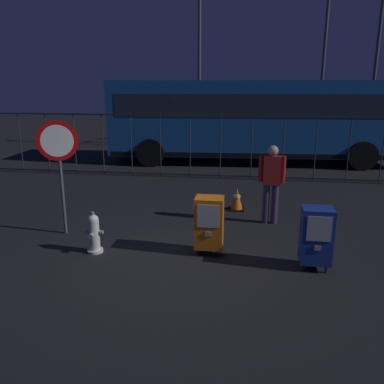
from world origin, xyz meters
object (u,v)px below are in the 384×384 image
object	(u,v)px
newspaper_box_secondary	(209,223)
pedestrian	(271,180)
street_light_near_left	(199,59)
street_light_near_right	(324,52)
stop_sign	(59,154)
traffic_cone	(237,199)
newspaper_box_primary	(316,235)
bus_near	(253,116)
street_light_far_left	(380,30)
fire_hydrant	(94,233)

from	to	relation	value
newspaper_box_secondary	pedestrian	world-z (taller)	pedestrian
street_light_near_left	street_light_near_right	bearing A→B (deg)	13.65
street_light_near_left	street_light_near_right	distance (m)	5.60
stop_sign	traffic_cone	distance (m)	4.12
newspaper_box_primary	newspaper_box_secondary	xyz separation A→B (m)	(-1.74, 0.35, 0.00)
newspaper_box_primary	street_light_near_right	distance (m)	13.82
pedestrian	traffic_cone	distance (m)	1.30
newspaper_box_primary	bus_near	xyz separation A→B (m)	(-0.97, 9.06, 1.14)
bus_near	street_light_far_left	xyz separation A→B (m)	(4.85, 2.61, 3.23)
newspaper_box_primary	street_light_near_left	world-z (taller)	street_light_near_left
stop_sign	pedestrian	distance (m)	4.27
stop_sign	street_light_near_right	world-z (taller)	street_light_near_right
newspaper_box_secondary	street_light_near_left	size ratio (longest dim) A/B	0.15
bus_near	newspaper_box_primary	bearing A→B (deg)	-87.05
fire_hydrant	traffic_cone	bearing A→B (deg)	49.65
stop_sign	street_light_near_left	distance (m)	11.26
pedestrian	street_light_near_left	distance (m)	10.55
bus_near	street_light_near_left	size ratio (longest dim) A/B	1.58
fire_hydrant	street_light_near_left	bearing A→B (deg)	88.20
newspaper_box_secondary	pedestrian	distance (m)	2.11
pedestrian	street_light_near_right	distance (m)	11.85
bus_near	street_light_near_right	bearing A→B (deg)	50.30
newspaper_box_secondary	street_light_far_left	world-z (taller)	street_light_far_left
traffic_cone	street_light_far_left	xyz separation A→B (m)	(5.21, 8.74, 4.68)
bus_near	street_light_far_left	world-z (taller)	street_light_far_left
newspaper_box_secondary	street_light_far_left	bearing A→B (deg)	63.64
newspaper_box_secondary	street_light_far_left	size ratio (longest dim) A/B	0.12
street_light_far_left	newspaper_box_secondary	bearing A→B (deg)	-116.36
newspaper_box_primary	stop_sign	world-z (taller)	stop_sign
pedestrian	stop_sign	bearing A→B (deg)	-163.45
fire_hydrant	pedestrian	xyz separation A→B (m)	(3.13, 1.99, 0.60)
fire_hydrant	street_light_near_right	distance (m)	14.81
newspaper_box_secondary	street_light_near_left	bearing A→B (deg)	98.08
bus_near	street_light_near_left	xyz separation A→B (m)	(-2.39, 2.78, 2.20)
street_light_near_right	newspaper_box_primary	bearing A→B (deg)	-98.90
fire_hydrant	newspaper_box_secondary	bearing A→B (deg)	6.85
newspaper_box_secondary	traffic_cone	size ratio (longest dim) A/B	1.92
fire_hydrant	newspaper_box_primary	distance (m)	3.75
bus_near	street_light_near_right	xyz separation A→B (m)	(3.04, 4.10, 2.53)
traffic_cone	street_light_far_left	world-z (taller)	street_light_far_left
pedestrian	street_light_near_right	bearing A→B (deg)	76.40
street_light_near_right	street_light_far_left	size ratio (longest dim) A/B	0.84
fire_hydrant	newspaper_box_secondary	world-z (taller)	newspaper_box_secondary
fire_hydrant	traffic_cone	size ratio (longest dim) A/B	1.41
newspaper_box_primary	stop_sign	bearing A→B (deg)	169.06
pedestrian	street_light_near_left	bearing A→B (deg)	105.79
fire_hydrant	traffic_cone	world-z (taller)	fire_hydrant
traffic_cone	street_light_far_left	size ratio (longest dim) A/B	0.06
newspaper_box_primary	street_light_near_right	world-z (taller)	street_light_near_right
traffic_cone	pedestrian	bearing A→B (deg)	-48.69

